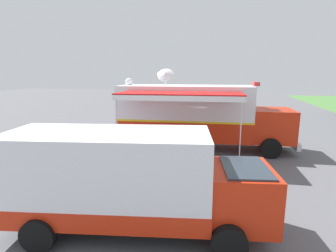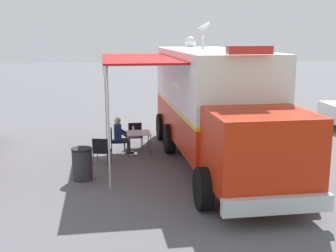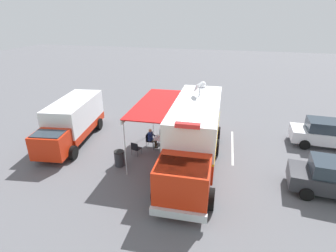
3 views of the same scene
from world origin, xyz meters
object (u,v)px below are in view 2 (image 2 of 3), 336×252
at_px(command_truck, 215,102).
at_px(seated_responder, 120,135).
at_px(water_bottle, 133,129).
at_px(traffic_cone, 185,119).
at_px(folding_chair_at_table, 115,139).
at_px(folding_chair_beside_table, 135,133).
at_px(folding_chair_spare_by_truck, 101,149).
at_px(trash_bin, 82,164).
at_px(folding_table, 139,134).

height_order(command_truck, seated_responder, command_truck).
relative_size(command_truck, seated_responder, 7.66).
bearing_deg(command_truck, water_bottle, -27.73).
relative_size(command_truck, traffic_cone, 16.50).
relative_size(command_truck, folding_chair_at_table, 11.00).
bearing_deg(water_bottle, folding_chair_at_table, -5.42).
height_order(folding_chair_at_table, seated_responder, seated_responder).
distance_m(folding_chair_beside_table, seated_responder, 0.94).
bearing_deg(folding_chair_beside_table, command_truck, 138.20).
xyz_separation_m(folding_chair_spare_by_truck, seated_responder, (-0.61, -1.33, 0.14)).
bearing_deg(trash_bin, folding_chair_beside_table, -115.52).
bearing_deg(folding_chair_at_table, trash_bin, 71.18).
bearing_deg(seated_responder, traffic_cone, -124.01).
bearing_deg(trash_bin, water_bottle, -120.50).
distance_m(water_bottle, traffic_cone, 5.10).
bearing_deg(command_truck, folding_table, -29.00).
xyz_separation_m(folding_chair_at_table, traffic_cone, (-3.12, -4.35, -0.23)).
xyz_separation_m(folding_table, traffic_cone, (-2.32, -4.44, -0.39)).
relative_size(command_truck, water_bottle, 42.72).
distance_m(command_truck, folding_chair_at_table, 3.69).
xyz_separation_m(command_truck, folding_chair_at_table, (3.11, -1.37, -1.43)).
bearing_deg(command_truck, folding_chair_beside_table, -41.80).
relative_size(water_bottle, folding_chair_spare_by_truck, 0.26).
xyz_separation_m(folding_chair_at_table, folding_chair_beside_table, (-0.73, -0.76, 0.00)).
distance_m(water_bottle, trash_bin, 3.04).
height_order(folding_chair_spare_by_truck, traffic_cone, folding_chair_spare_by_truck).
height_order(folding_table, trash_bin, trash_bin).
height_order(water_bottle, traffic_cone, water_bottle).
relative_size(folding_chair_spare_by_truck, trash_bin, 0.96).
relative_size(folding_chair_spare_by_truck, traffic_cone, 1.50).
relative_size(water_bottle, seated_responder, 0.18).
relative_size(folding_table, seated_responder, 0.66).
height_order(folding_chair_at_table, trash_bin, trash_bin).
xyz_separation_m(seated_responder, traffic_cone, (-2.93, -4.35, -0.37)).
bearing_deg(folding_chair_spare_by_truck, folding_table, -134.49).
bearing_deg(folding_table, folding_chair_beside_table, -85.15).
distance_m(folding_chair_at_table, traffic_cone, 5.36).
bearing_deg(folding_chair_spare_by_truck, command_truck, 179.36).
relative_size(command_truck, folding_table, 11.57).
xyz_separation_m(water_bottle, traffic_cone, (-2.50, -4.41, -0.55)).
height_order(folding_table, seated_responder, seated_responder).
bearing_deg(folding_chair_spare_by_truck, seated_responder, -114.53).
bearing_deg(seated_responder, folding_chair_at_table, 1.99).
bearing_deg(trash_bin, command_truck, -162.22).
height_order(command_truck, folding_table, command_truck).
height_order(water_bottle, seated_responder, seated_responder).
bearing_deg(command_truck, trash_bin, 17.78).
height_order(folding_table, folding_chair_spare_by_truck, folding_chair_spare_by_truck).
height_order(command_truck, water_bottle, command_truck).
distance_m(seated_responder, traffic_cone, 5.26).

